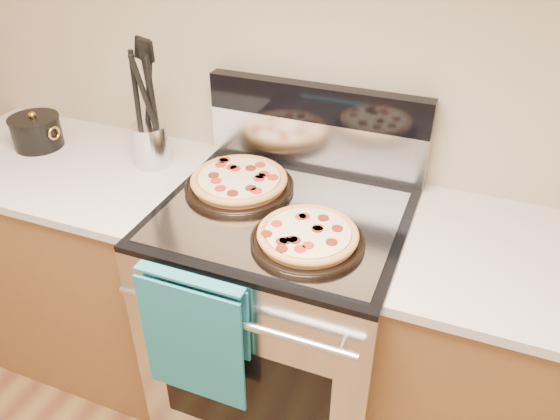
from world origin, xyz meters
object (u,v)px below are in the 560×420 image
at_px(utensil_crock, 151,145).
at_px(saucepan, 37,133).
at_px(pepperoni_pizza_back, 239,182).
at_px(pepperoni_pizza_front, 308,237).
at_px(range_body, 282,321).

xyz_separation_m(utensil_crock, saucepan, (-0.48, -0.03, -0.02)).
bearing_deg(pepperoni_pizza_back, saucepan, 178.22).
xyz_separation_m(pepperoni_pizza_back, saucepan, (-0.85, 0.03, 0.01)).
relative_size(pepperoni_pizza_back, utensil_crock, 2.29).
xyz_separation_m(pepperoni_pizza_front, utensil_crock, (-0.68, 0.26, 0.04)).
distance_m(range_body, pepperoni_pizza_front, 0.53).
height_order(range_body, saucepan, saucepan).
relative_size(pepperoni_pizza_back, saucepan, 1.98).
distance_m(utensil_crock, saucepan, 0.49).
distance_m(pepperoni_pizza_front, saucepan, 1.18).
bearing_deg(utensil_crock, pepperoni_pizza_back, -9.33).
distance_m(pepperoni_pizza_back, utensil_crock, 0.38).
bearing_deg(utensil_crock, pepperoni_pizza_front, -21.10).
bearing_deg(range_body, pepperoni_pizza_front, -45.77).
relative_size(range_body, pepperoni_pizza_front, 2.82).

